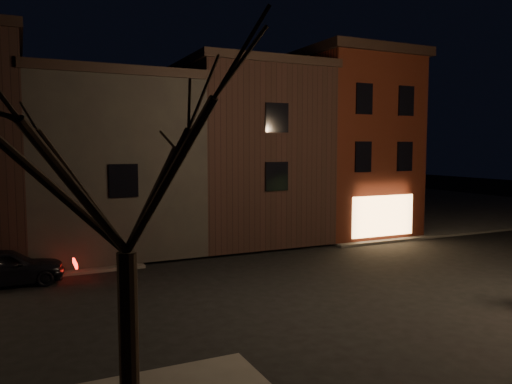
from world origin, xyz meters
TOP-DOWN VIEW (x-y plane):
  - ground at (0.00, 0.00)m, footprint 120.00×120.00m
  - sidewalk_far_right at (20.00, 20.00)m, footprint 30.00×30.00m
  - corner_building at (8.00, 9.47)m, footprint 6.50×8.50m
  - row_building_a at (1.50, 10.50)m, footprint 7.30×10.30m
  - row_building_b at (-5.75, 10.50)m, footprint 7.80×10.30m
  - bare_tree_left at (-8.00, -7.00)m, footprint 5.60×5.60m
  - parked_car_a at (-10.32, 4.50)m, footprint 4.15×1.72m

SIDE VIEW (x-z plane):
  - ground at x=0.00m, z-range 0.00..0.00m
  - sidewalk_far_right at x=20.00m, z-range 0.00..0.12m
  - parked_car_a at x=-10.32m, z-range 0.00..1.41m
  - row_building_b at x=-5.75m, z-range 0.13..8.53m
  - row_building_a at x=1.50m, z-range 0.13..9.53m
  - corner_building at x=8.00m, z-range 0.15..10.65m
  - bare_tree_left at x=-8.00m, z-range 1.68..9.18m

